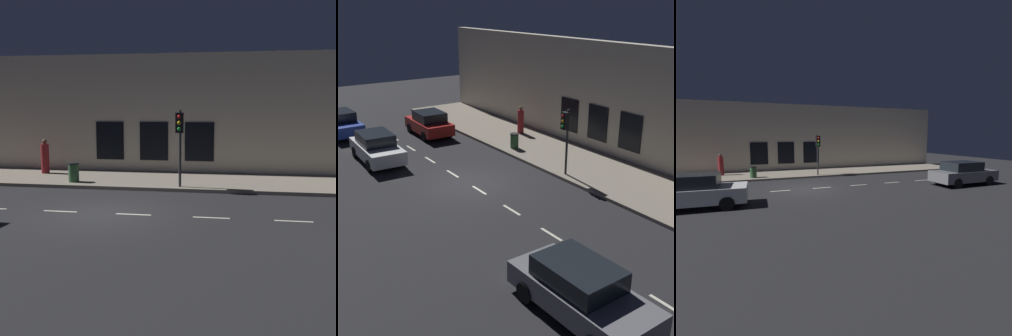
% 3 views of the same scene
% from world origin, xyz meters
% --- Properties ---
extents(ground_plane, '(60.00, 60.00, 0.00)m').
position_xyz_m(ground_plane, '(0.00, 0.00, 0.00)').
color(ground_plane, '#232326').
extents(sidewalk, '(4.50, 32.00, 0.15)m').
position_xyz_m(sidewalk, '(6.25, 0.00, 0.07)').
color(sidewalk, gray).
rests_on(sidewalk, ground).
extents(building_facade, '(0.65, 32.00, 6.22)m').
position_xyz_m(building_facade, '(8.80, -0.00, 3.11)').
color(building_facade, beige).
rests_on(building_facade, ground).
extents(lane_centre_line, '(0.12, 27.20, 0.01)m').
position_xyz_m(lane_centre_line, '(0.00, -1.00, 0.00)').
color(lane_centre_line, beige).
rests_on(lane_centre_line, ground).
extents(traffic_light, '(0.46, 0.32, 3.26)m').
position_xyz_m(traffic_light, '(4.31, -1.94, 2.51)').
color(traffic_light, '#2D2D30').
rests_on(traffic_light, sidewalk).
extents(pedestrian_0, '(0.54, 0.54, 1.75)m').
position_xyz_m(pedestrian_0, '(7.05, 5.41, 0.95)').
color(pedestrian_0, maroon).
rests_on(pedestrian_0, sidewalk).
extents(trash_bin, '(0.50, 0.50, 0.87)m').
position_xyz_m(trash_bin, '(4.85, 3.01, 0.59)').
color(trash_bin, '#2D5633').
rests_on(trash_bin, sidewalk).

